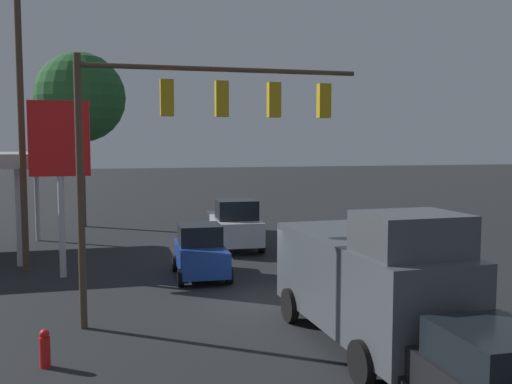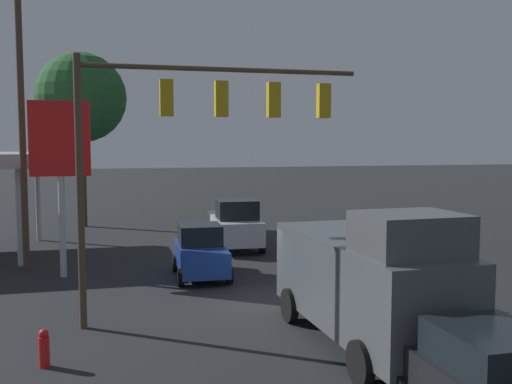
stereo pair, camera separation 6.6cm
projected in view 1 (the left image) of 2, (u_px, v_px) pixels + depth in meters
The scene contains 9 objects.
ground_plane at pixel (272, 303), 18.07m from camera, with size 200.00×200.00×0.00m, color black.
traffic_signal_assembly at pixel (195, 122), 15.93m from camera, with size 7.97×0.43×7.42m.
utility_pole at pixel (21, 119), 22.14m from camera, with size 2.40×0.26×11.39m.
price_sign at pixel (60, 149), 21.16m from camera, with size 2.19×0.27×6.62m.
delivery_truck at pixel (368, 280), 14.05m from camera, with size 2.73×6.87×3.58m.
pickup_parked at pixel (234, 225), 27.47m from camera, with size 2.43×5.28×2.40m.
hatchback_crossing at pixel (201, 252), 21.54m from camera, with size 2.07×3.86×1.97m.
street_tree at pixel (80, 98), 33.97m from camera, with size 5.33×5.33×10.44m.
fire_hydrant at pixel (45, 348), 12.85m from camera, with size 0.24×0.24×0.88m.
Camera 1 is at (4.92, 17.01, 5.06)m, focal length 40.00 mm.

